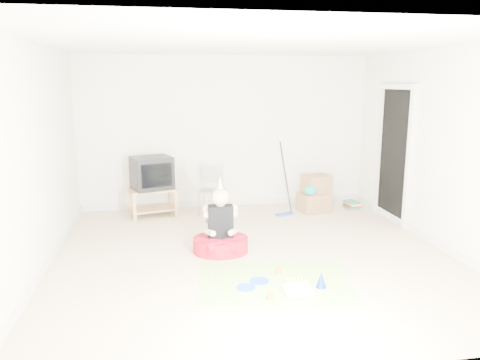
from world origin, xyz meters
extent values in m
plane|color=beige|center=(0.00, 0.00, 0.00)|extent=(5.00, 5.00, 0.00)
cube|color=black|center=(2.48, 1.20, 1.02)|extent=(0.02, 0.90, 2.05)
cube|color=#A87E4C|center=(-1.27, 2.04, 0.44)|extent=(0.81, 0.60, 0.03)
cube|color=#A87E4C|center=(-1.27, 2.04, 0.12)|extent=(0.81, 0.60, 0.03)
cube|color=#A87E4C|center=(-1.56, 1.78, 0.23)|extent=(0.06, 0.06, 0.46)
cube|color=#A87E4C|center=(-0.90, 1.92, 0.23)|extent=(0.06, 0.06, 0.46)
cube|color=#A87E4C|center=(-1.64, 2.17, 0.23)|extent=(0.06, 0.06, 0.46)
cube|color=#A87E4C|center=(-0.99, 2.31, 0.23)|extent=(0.06, 0.06, 0.46)
cube|color=black|center=(-1.27, 2.04, 0.72)|extent=(0.74, 0.67, 0.52)
cube|color=#98979D|center=(-0.33, 1.99, 0.39)|extent=(0.46, 0.45, 0.03)
cylinder|color=#98979D|center=(-0.48, 2.05, 0.40)|extent=(0.02, 0.02, 0.80)
cylinder|color=#98979D|center=(-0.18, 1.93, 0.40)|extent=(0.02, 0.02, 0.80)
cube|color=#936C47|center=(1.41, 1.85, 0.16)|extent=(0.55, 0.47, 0.32)
cube|color=#936C47|center=(1.45, 1.89, 0.47)|extent=(0.50, 0.44, 0.30)
ellipsoid|color=#0D9388|center=(1.30, 1.71, 0.40)|extent=(0.21, 0.15, 0.17)
cube|color=#2247AE|center=(0.86, 1.71, 0.02)|extent=(0.31, 0.20, 0.03)
cylinder|color=black|center=(0.86, 1.71, 0.60)|extent=(0.15, 0.38, 1.15)
cube|color=#267245|center=(2.15, 1.97, 0.02)|extent=(0.24, 0.30, 0.03)
cube|color=maroon|center=(2.15, 1.97, 0.05)|extent=(0.22, 0.28, 0.03)
cube|color=beige|center=(2.15, 1.97, 0.08)|extent=(0.23, 0.29, 0.03)
cube|color=#267245|center=(2.15, 1.97, 0.11)|extent=(0.24, 0.29, 0.03)
cylinder|color=#AD0F22|center=(-0.39, 0.19, 0.10)|extent=(0.74, 0.74, 0.19)
cube|color=black|center=(-0.39, 0.19, 0.41)|extent=(0.33, 0.20, 0.43)
sphere|color=#D0AA8B|center=(-0.39, 0.19, 0.73)|extent=(0.24, 0.24, 0.22)
cone|color=silver|center=(-0.39, 0.19, 0.93)|extent=(0.12, 0.12, 0.17)
cube|color=#F934A0|center=(0.08, -0.84, 0.00)|extent=(1.81, 1.43, 0.01)
cube|color=white|center=(0.24, -1.17, 0.04)|extent=(0.28, 0.23, 0.07)
cube|color=green|center=(0.24, -1.17, 0.01)|extent=(0.28, 0.23, 0.01)
cylinder|color=beige|center=(0.14, -1.22, 0.11)|extent=(0.01, 0.01, 0.07)
cylinder|color=beige|center=(0.18, -1.22, 0.11)|extent=(0.01, 0.01, 0.07)
cylinder|color=beige|center=(0.22, -1.22, 0.11)|extent=(0.01, 0.01, 0.07)
cylinder|color=beige|center=(0.26, -1.22, 0.11)|extent=(0.01, 0.01, 0.07)
cylinder|color=beige|center=(0.30, -1.22, 0.11)|extent=(0.01, 0.01, 0.07)
cylinder|color=beige|center=(0.34, -1.22, 0.11)|extent=(0.01, 0.01, 0.07)
cylinder|color=beige|center=(0.14, -1.13, 0.11)|extent=(0.01, 0.01, 0.07)
cylinder|color=beige|center=(0.18, -1.13, 0.11)|extent=(0.01, 0.01, 0.07)
cylinder|color=beige|center=(0.22, -1.13, 0.11)|extent=(0.01, 0.01, 0.07)
cylinder|color=beige|center=(0.26, -1.13, 0.11)|extent=(0.01, 0.01, 0.07)
cylinder|color=beige|center=(0.30, -1.13, 0.11)|extent=(0.01, 0.01, 0.07)
cylinder|color=blue|center=(-0.09, -0.80, 0.01)|extent=(0.25, 0.25, 0.01)
cylinder|color=blue|center=(-0.26, -0.94, 0.01)|extent=(0.21, 0.21, 0.01)
cylinder|color=orange|center=(0.18, -0.62, 0.04)|extent=(0.07, 0.07, 0.07)
cylinder|color=orange|center=(-0.07, -1.26, 0.04)|extent=(0.06, 0.06, 0.07)
cone|color=#1737A3|center=(0.54, -1.05, 0.09)|extent=(0.15, 0.15, 0.17)
camera|label=1|loc=(-1.09, -5.50, 2.16)|focal=35.00mm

